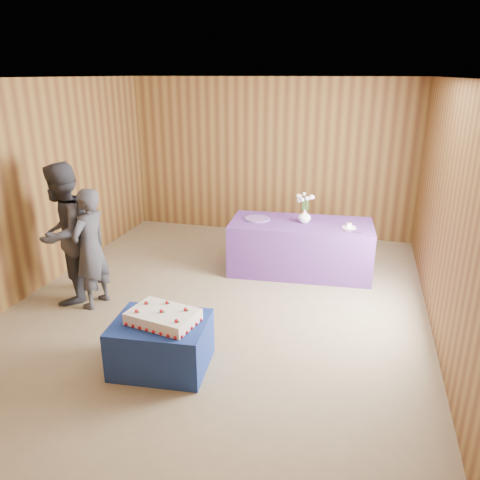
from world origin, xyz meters
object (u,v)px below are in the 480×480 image
(cake_table, at_px, (161,344))
(sheet_cake, at_px, (163,317))
(guest_right, at_px, (64,234))
(vase, at_px, (304,216))
(serving_table, at_px, (300,247))
(guest_left, at_px, (90,249))

(cake_table, relative_size, sheet_cake, 1.23)
(sheet_cake, distance_m, guest_right, 2.09)
(sheet_cake, xyz_separation_m, vase, (0.98, 2.72, 0.29))
(serving_table, xyz_separation_m, guest_right, (-2.71, -1.64, 0.51))
(serving_table, bearing_deg, vase, 10.66)
(cake_table, distance_m, guest_left, 1.75)
(guest_left, bearing_deg, guest_right, -91.15)
(vase, bearing_deg, sheet_cake, -109.80)
(guest_right, bearing_deg, sheet_cake, 53.29)
(guest_right, bearing_deg, vase, 115.50)
(vase, distance_m, guest_left, 2.92)
(cake_table, bearing_deg, guest_left, 137.98)
(sheet_cake, height_order, guest_left, guest_left)
(cake_table, bearing_deg, sheet_cake, -1.27)
(sheet_cake, height_order, guest_right, guest_right)
(sheet_cake, height_order, vase, vase)
(serving_table, distance_m, guest_right, 3.21)
(cake_table, distance_m, vase, 2.97)
(cake_table, xyz_separation_m, guest_left, (-1.34, 1.01, 0.50))
(cake_table, bearing_deg, guest_right, 143.11)
(vase, xyz_separation_m, guest_right, (-2.75, -1.65, 0.04))
(vase, height_order, guest_left, guest_left)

